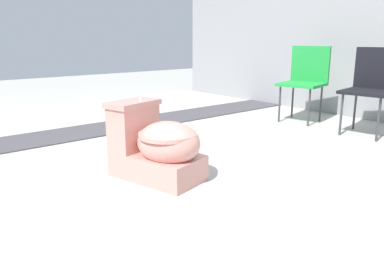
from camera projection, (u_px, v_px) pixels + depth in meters
ground_plane at (156, 166)px, 2.76m from camera, size 14.00×14.00×0.00m
gravel_strip at (127, 125)px, 4.05m from camera, size 0.56×8.00×0.01m
toilet at (157, 146)px, 2.48m from camera, size 0.70×0.52×0.52m
folding_chair_left at (306, 75)px, 4.20m from camera, size 0.52×0.52×0.83m
folding_chair_middle at (373, 82)px, 3.61m from camera, size 0.49×0.49×0.83m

